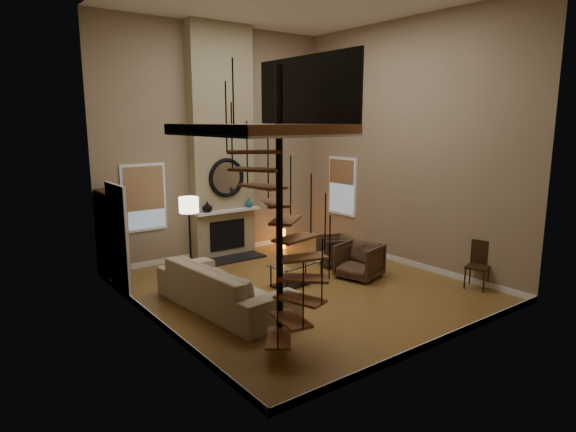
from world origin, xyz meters
TOP-DOWN VIEW (x-y plane):
  - ground at (0.00, 0.00)m, footprint 6.00×6.50m
  - back_wall at (0.00, 3.25)m, footprint 6.00×0.02m
  - front_wall at (0.00, -3.25)m, footprint 6.00×0.02m
  - left_wall at (-3.00, 0.00)m, footprint 0.02×6.50m
  - right_wall at (3.00, 0.00)m, footprint 0.02×6.50m
  - baseboard_back at (0.00, 3.24)m, footprint 6.00×0.02m
  - baseboard_front at (0.00, -3.24)m, footprint 6.00×0.02m
  - baseboard_left at (-2.99, 0.00)m, footprint 0.02×6.50m
  - baseboard_right at (2.99, 0.00)m, footprint 0.02×6.50m
  - chimney_breast at (0.00, 3.06)m, footprint 1.60×0.38m
  - hearth at (0.00, 2.57)m, footprint 1.50×0.60m
  - firebox at (0.00, 2.86)m, footprint 0.95×0.02m
  - mantel at (0.00, 2.78)m, footprint 1.70×0.18m
  - mirror_frame at (0.00, 2.84)m, footprint 0.94×0.10m
  - mirror_disc at (0.00, 2.85)m, footprint 0.80×0.01m
  - vase_left at (-0.55, 2.82)m, footprint 0.24×0.24m
  - vase_right at (0.60, 2.82)m, footprint 0.20×0.20m
  - window_back at (-1.90, 3.22)m, footprint 1.02×0.06m
  - window_right at (2.97, 2.00)m, footprint 0.06×1.02m
  - entry_door at (-2.95, 1.80)m, footprint 0.10×1.05m
  - loft at (-2.04, -1.80)m, footprint 1.70×2.20m
  - spiral_stair at (-1.78, -1.79)m, footprint 1.47×1.47m
  - hutch at (-2.78, 2.81)m, footprint 0.39×0.83m
  - sofa at (-1.76, -0.03)m, footprint 1.38×2.95m
  - armchair_near at (1.69, 0.72)m, footprint 0.96×0.95m
  - armchair_far at (1.49, -0.22)m, footprint 1.04×1.02m
  - coffee_table at (0.11, 0.25)m, footprint 1.26×0.77m
  - bowl at (0.11, 0.30)m, footprint 0.37×0.37m
  - book at (0.46, 0.10)m, footprint 0.28×0.32m
  - floor_lamp at (-1.40, 2.01)m, footprint 0.41×0.41m
  - accent_lamp at (1.57, 2.73)m, footprint 0.14×0.14m
  - side_chair at (2.86, -2.11)m, footprint 0.53×0.52m

SIDE VIEW (x-z plane):
  - ground at x=0.00m, z-range -0.01..0.00m
  - hearth at x=0.00m, z-range 0.00..0.04m
  - baseboard_back at x=0.00m, z-range 0.00..0.12m
  - baseboard_front at x=0.00m, z-range 0.00..0.12m
  - baseboard_left at x=-2.99m, z-range 0.00..0.12m
  - baseboard_right at x=2.99m, z-range 0.00..0.12m
  - accent_lamp at x=1.57m, z-range -0.01..0.51m
  - coffee_table at x=0.11m, z-range 0.06..0.51m
  - armchair_near at x=1.69m, z-range 0.01..0.69m
  - armchair_far at x=1.49m, z-range -0.03..0.74m
  - sofa at x=-1.76m, z-range -0.02..0.81m
  - book at x=0.46m, z-range 0.45..0.48m
  - bowl at x=0.11m, z-range 0.45..0.54m
  - side_chair at x=2.86m, z-range 0.06..0.99m
  - firebox at x=0.00m, z-range 0.19..0.91m
  - hutch at x=-2.78m, z-range 0.02..1.88m
  - entry_door at x=-2.95m, z-range -0.03..2.13m
  - mantel at x=0.00m, z-range 1.12..1.18m
  - vase_right at x=0.60m, z-range 1.18..1.39m
  - vase_left at x=-0.55m, z-range 1.18..1.43m
  - floor_lamp at x=-1.40m, z-range 0.56..2.27m
  - window_back at x=-1.90m, z-range 0.86..2.38m
  - window_right at x=2.97m, z-range 0.87..2.39m
  - spiral_stair at x=-1.78m, z-range -0.25..3.81m
  - mirror_frame at x=0.00m, z-range 1.48..2.42m
  - mirror_disc at x=0.00m, z-range 1.55..2.35m
  - back_wall at x=0.00m, z-range 0.00..5.50m
  - front_wall at x=0.00m, z-range 0.00..5.50m
  - left_wall at x=-3.00m, z-range 0.00..5.50m
  - right_wall at x=3.00m, z-range 0.00..5.50m
  - chimney_breast at x=0.00m, z-range 0.00..5.50m
  - loft at x=-2.04m, z-range 2.69..3.78m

